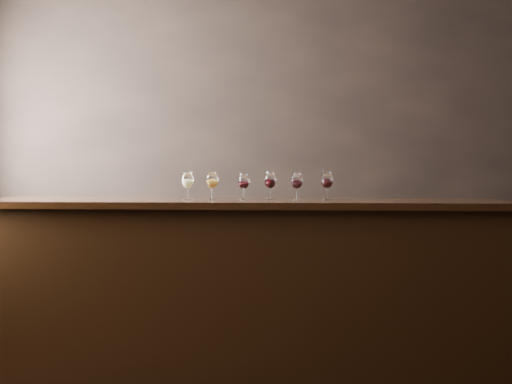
{
  "coord_description": "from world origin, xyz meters",
  "views": [
    {
      "loc": [
        -0.01,
        -3.55,
        1.4
      ],
      "look_at": [
        -0.12,
        1.07,
        1.23
      ],
      "focal_mm": 50.0,
      "sensor_mm": 36.0,
      "label": 1
    }
  ],
  "objects_px": {
    "glass_red_c": "(297,181)",
    "bar_counter": "(243,294)",
    "glass_amber": "(212,181)",
    "glass_red_a": "(244,182)",
    "back_bar_shelf": "(291,282)",
    "glass_red_d": "(327,181)",
    "glass_red_b": "(270,181)",
    "glass_white": "(188,181)"
  },
  "relations": [
    {
      "from": "glass_red_a",
      "to": "glass_red_d",
      "type": "relative_size",
      "value": 0.93
    },
    {
      "from": "back_bar_shelf",
      "to": "bar_counter",
      "type": "bearing_deg",
      "value": -109.31
    },
    {
      "from": "glass_white",
      "to": "glass_red_d",
      "type": "bearing_deg",
      "value": -0.56
    },
    {
      "from": "glass_red_a",
      "to": "glass_red_b",
      "type": "height_order",
      "value": "glass_red_b"
    },
    {
      "from": "glass_red_c",
      "to": "bar_counter",
      "type": "bearing_deg",
      "value": -174.81
    },
    {
      "from": "back_bar_shelf",
      "to": "glass_red_b",
      "type": "distance_m",
      "value": 1.24
    },
    {
      "from": "bar_counter",
      "to": "back_bar_shelf",
      "type": "xyz_separation_m",
      "value": [
        0.34,
        0.96,
        -0.08
      ]
    },
    {
      "from": "glass_red_a",
      "to": "glass_red_c",
      "type": "distance_m",
      "value": 0.35
    },
    {
      "from": "bar_counter",
      "to": "glass_red_d",
      "type": "height_order",
      "value": "glass_red_d"
    },
    {
      "from": "bar_counter",
      "to": "glass_red_a",
      "type": "bearing_deg",
      "value": 88.59
    },
    {
      "from": "glass_red_a",
      "to": "glass_red_d",
      "type": "height_order",
      "value": "glass_red_d"
    },
    {
      "from": "glass_red_b",
      "to": "glass_red_d",
      "type": "relative_size",
      "value": 0.99
    },
    {
      "from": "glass_white",
      "to": "glass_red_a",
      "type": "relative_size",
      "value": 1.08
    },
    {
      "from": "glass_amber",
      "to": "glass_red_a",
      "type": "distance_m",
      "value": 0.21
    },
    {
      "from": "bar_counter",
      "to": "glass_red_b",
      "type": "distance_m",
      "value": 0.76
    },
    {
      "from": "back_bar_shelf",
      "to": "glass_red_d",
      "type": "distance_m",
      "value": 1.29
    },
    {
      "from": "back_bar_shelf",
      "to": "glass_amber",
      "type": "relative_size",
      "value": 14.95
    },
    {
      "from": "bar_counter",
      "to": "glass_white",
      "type": "bearing_deg",
      "value": -175.82
    },
    {
      "from": "back_bar_shelf",
      "to": "glass_red_a",
      "type": "relative_size",
      "value": 16.11
    },
    {
      "from": "glass_red_c",
      "to": "glass_red_b",
      "type": "bearing_deg",
      "value": 178.6
    },
    {
      "from": "glass_amber",
      "to": "glass_red_d",
      "type": "distance_m",
      "value": 0.75
    },
    {
      "from": "back_bar_shelf",
      "to": "glass_red_b",
      "type": "xyz_separation_m",
      "value": [
        -0.16,
        -0.93,
        0.81
      ]
    },
    {
      "from": "bar_counter",
      "to": "glass_white",
      "type": "height_order",
      "value": "glass_white"
    },
    {
      "from": "glass_amber",
      "to": "glass_red_c",
      "type": "height_order",
      "value": "glass_amber"
    },
    {
      "from": "bar_counter",
      "to": "glass_red_a",
      "type": "relative_size",
      "value": 19.13
    },
    {
      "from": "glass_red_b",
      "to": "glass_amber",
      "type": "bearing_deg",
      "value": -177.75
    },
    {
      "from": "glass_white",
      "to": "glass_red_b",
      "type": "bearing_deg",
      "value": 4.79
    },
    {
      "from": "glass_amber",
      "to": "glass_red_c",
      "type": "xyz_separation_m",
      "value": [
        0.55,
        0.01,
        -0.01
      ]
    },
    {
      "from": "glass_white",
      "to": "glass_red_c",
      "type": "relative_size",
      "value": 1.04
    },
    {
      "from": "bar_counter",
      "to": "glass_red_c",
      "type": "distance_m",
      "value": 0.81
    },
    {
      "from": "bar_counter",
      "to": "back_bar_shelf",
      "type": "distance_m",
      "value": 1.03
    },
    {
      "from": "glass_red_a",
      "to": "glass_red_c",
      "type": "bearing_deg",
      "value": -0.45
    },
    {
      "from": "glass_red_a",
      "to": "glass_amber",
      "type": "bearing_deg",
      "value": -176.28
    },
    {
      "from": "glass_amber",
      "to": "glass_red_c",
      "type": "bearing_deg",
      "value": 1.1
    },
    {
      "from": "glass_red_a",
      "to": "glass_red_b",
      "type": "xyz_separation_m",
      "value": [
        0.17,
        0.0,
        0.01
      ]
    },
    {
      "from": "glass_amber",
      "to": "glass_red_c",
      "type": "distance_m",
      "value": 0.55
    },
    {
      "from": "glass_red_a",
      "to": "glass_red_b",
      "type": "relative_size",
      "value": 0.94
    },
    {
      "from": "back_bar_shelf",
      "to": "glass_red_a",
      "type": "distance_m",
      "value": 1.27
    },
    {
      "from": "glass_white",
      "to": "glass_red_a",
      "type": "height_order",
      "value": "glass_white"
    },
    {
      "from": "glass_red_d",
      "to": "bar_counter",
      "type": "bearing_deg",
      "value": 178.12
    },
    {
      "from": "glass_amber",
      "to": "glass_red_d",
      "type": "relative_size",
      "value": 1.0
    },
    {
      "from": "glass_amber",
      "to": "glass_red_d",
      "type": "bearing_deg",
      "value": -2.99
    }
  ]
}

